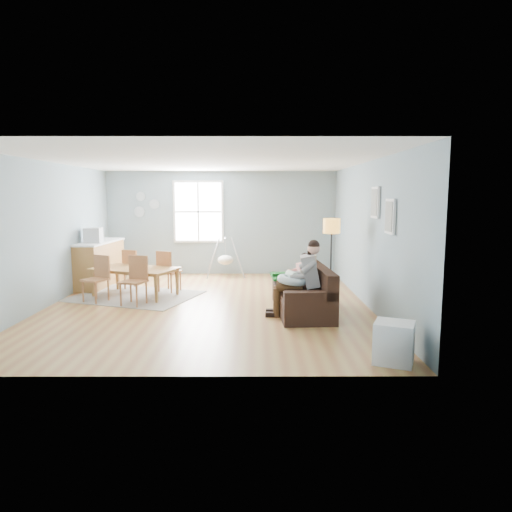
{
  "coord_description": "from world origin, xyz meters",
  "views": [
    {
      "loc": [
        0.89,
        -8.52,
        2.07
      ],
      "look_at": [
        0.9,
        -0.47,
        1.0
      ],
      "focal_mm": 32.0,
      "sensor_mm": 36.0,
      "label": 1
    }
  ],
  "objects_px": {
    "chair_nw": "(133,267)",
    "monitor": "(93,235)",
    "father": "(301,276)",
    "chair_ne": "(167,269)",
    "baby_swing": "(225,259)",
    "storage_cube": "(393,343)",
    "floor_lamp": "(331,233)",
    "toddler": "(300,271)",
    "sofa": "(305,296)",
    "dining_table": "(135,282)",
    "chair_se": "(136,277)",
    "chair_sw": "(98,275)",
    "counter": "(100,263)"
  },
  "relations": [
    {
      "from": "sofa",
      "to": "counter",
      "type": "bearing_deg",
      "value": 151.54
    },
    {
      "from": "floor_lamp",
      "to": "dining_table",
      "type": "relative_size",
      "value": 0.96
    },
    {
      "from": "storage_cube",
      "to": "monitor",
      "type": "relative_size",
      "value": 1.61
    },
    {
      "from": "monitor",
      "to": "chair_nw",
      "type": "bearing_deg",
      "value": -8.01
    },
    {
      "from": "baby_swing",
      "to": "chair_ne",
      "type": "bearing_deg",
      "value": -119.86
    },
    {
      "from": "father",
      "to": "chair_sw",
      "type": "height_order",
      "value": "father"
    },
    {
      "from": "chair_nw",
      "to": "baby_swing",
      "type": "xyz_separation_m",
      "value": [
        1.94,
        1.67,
        -0.06
      ]
    },
    {
      "from": "floor_lamp",
      "to": "chair_se",
      "type": "distance_m",
      "value": 3.87
    },
    {
      "from": "chair_sw",
      "to": "chair_se",
      "type": "relative_size",
      "value": 0.97
    },
    {
      "from": "toddler",
      "to": "sofa",
      "type": "bearing_deg",
      "value": -65.92
    },
    {
      "from": "floor_lamp",
      "to": "monitor",
      "type": "bearing_deg",
      "value": 166.66
    },
    {
      "from": "storage_cube",
      "to": "father",
      "type": "bearing_deg",
      "value": 112.61
    },
    {
      "from": "chair_sw",
      "to": "monitor",
      "type": "relative_size",
      "value": 2.46
    },
    {
      "from": "storage_cube",
      "to": "chair_se",
      "type": "bearing_deg",
      "value": 142.33
    },
    {
      "from": "dining_table",
      "to": "chair_sw",
      "type": "bearing_deg",
      "value": -123.32
    },
    {
      "from": "chair_se",
      "to": "baby_swing",
      "type": "xyz_separation_m",
      "value": [
        1.51,
        3.08,
        -0.09
      ]
    },
    {
      "from": "dining_table",
      "to": "monitor",
      "type": "height_order",
      "value": "monitor"
    },
    {
      "from": "father",
      "to": "baby_swing",
      "type": "xyz_separation_m",
      "value": [
        -1.55,
        3.92,
        -0.27
      ]
    },
    {
      "from": "chair_se",
      "to": "counter",
      "type": "relative_size",
      "value": 0.5
    },
    {
      "from": "chair_se",
      "to": "monitor",
      "type": "relative_size",
      "value": 2.54
    },
    {
      "from": "chair_se",
      "to": "baby_swing",
      "type": "distance_m",
      "value": 3.43
    },
    {
      "from": "sofa",
      "to": "chair_nw",
      "type": "bearing_deg",
      "value": 151.52
    },
    {
      "from": "chair_nw",
      "to": "monitor",
      "type": "xyz_separation_m",
      "value": [
        -0.89,
        0.13,
        0.69
      ]
    },
    {
      "from": "chair_sw",
      "to": "sofa",
      "type": "bearing_deg",
      "value": -11.73
    },
    {
      "from": "dining_table",
      "to": "chair_ne",
      "type": "relative_size",
      "value": 1.87
    },
    {
      "from": "chair_nw",
      "to": "floor_lamp",
      "type": "bearing_deg",
      "value": -14.44
    },
    {
      "from": "monitor",
      "to": "chair_ne",
      "type": "bearing_deg",
      "value": -13.54
    },
    {
      "from": "chair_se",
      "to": "sofa",
      "type": "bearing_deg",
      "value": -9.8
    },
    {
      "from": "father",
      "to": "chair_se",
      "type": "distance_m",
      "value": 3.18
    },
    {
      "from": "chair_se",
      "to": "chair_nw",
      "type": "bearing_deg",
      "value": 107.03
    },
    {
      "from": "storage_cube",
      "to": "chair_sw",
      "type": "bearing_deg",
      "value": 145.0
    },
    {
      "from": "dining_table",
      "to": "chair_ne",
      "type": "bearing_deg",
      "value": 56.67
    },
    {
      "from": "toddler",
      "to": "chair_se",
      "type": "distance_m",
      "value": 3.11
    },
    {
      "from": "father",
      "to": "chair_ne",
      "type": "relative_size",
      "value": 1.47
    },
    {
      "from": "father",
      "to": "baby_swing",
      "type": "relative_size",
      "value": 1.26
    },
    {
      "from": "dining_table",
      "to": "baby_swing",
      "type": "bearing_deg",
      "value": 75.51
    },
    {
      "from": "father",
      "to": "toddler",
      "type": "height_order",
      "value": "father"
    },
    {
      "from": "monitor",
      "to": "sofa",
      "type": "bearing_deg",
      "value": -24.84
    },
    {
      "from": "counter",
      "to": "baby_swing",
      "type": "height_order",
      "value": "counter"
    },
    {
      "from": "sofa",
      "to": "counter",
      "type": "xyz_separation_m",
      "value": [
        -4.48,
        2.43,
        0.23
      ]
    },
    {
      "from": "sofa",
      "to": "chair_se",
      "type": "relative_size",
      "value": 2.22
    },
    {
      "from": "storage_cube",
      "to": "floor_lamp",
      "type": "bearing_deg",
      "value": 93.78
    },
    {
      "from": "counter",
      "to": "father",
      "type": "bearing_deg",
      "value": -31.93
    },
    {
      "from": "chair_nw",
      "to": "monitor",
      "type": "distance_m",
      "value": 1.13
    },
    {
      "from": "monitor",
      "to": "chair_sw",
      "type": "bearing_deg",
      "value": -67.75
    },
    {
      "from": "toddler",
      "to": "chair_se",
      "type": "height_order",
      "value": "toddler"
    },
    {
      "from": "baby_swing",
      "to": "chair_se",
      "type": "bearing_deg",
      "value": -116.09
    },
    {
      "from": "father",
      "to": "dining_table",
      "type": "distance_m",
      "value": 3.64
    },
    {
      "from": "father",
      "to": "floor_lamp",
      "type": "relative_size",
      "value": 0.82
    },
    {
      "from": "floor_lamp",
      "to": "chair_sw",
      "type": "height_order",
      "value": "floor_lamp"
    }
  ]
}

